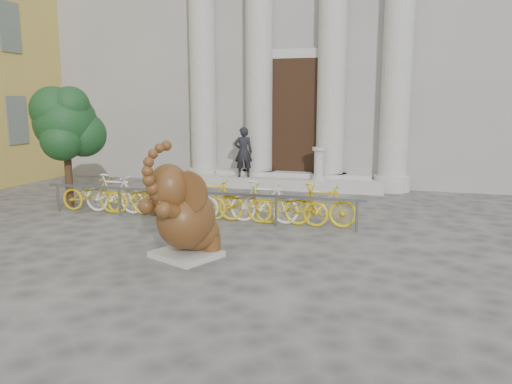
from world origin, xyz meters
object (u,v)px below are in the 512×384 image
(tree, at_px, (66,124))
(pedestrian, at_px, (243,152))
(bike_rack, at_px, (198,198))
(elephant_statue, at_px, (184,216))

(tree, xyz_separation_m, pedestrian, (3.51, 4.31, -1.05))
(bike_rack, relative_size, pedestrian, 4.87)
(elephant_statue, bearing_deg, pedestrian, 124.02)
(pedestrian, bearing_deg, bike_rack, 71.75)
(bike_rack, bearing_deg, tree, 175.91)
(bike_rack, bearing_deg, pedestrian, 93.36)
(tree, bearing_deg, pedestrian, 50.81)
(tree, height_order, pedestrian, tree)
(tree, distance_m, pedestrian, 5.65)
(elephant_statue, relative_size, tree, 0.67)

